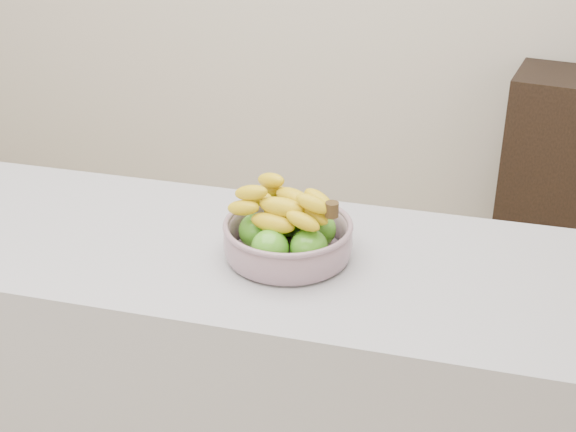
% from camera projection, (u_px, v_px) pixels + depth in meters
% --- Properties ---
extents(counter, '(2.00, 0.60, 0.90)m').
position_uv_depth(counter, '(168.00, 390.00, 2.07)').
color(counter, '#A4A3AB').
rests_on(counter, ground).
extents(cabinet, '(0.51, 0.43, 0.82)m').
position_uv_depth(cabinet, '(560.00, 169.00, 3.42)').
color(cabinet, black).
rests_on(cabinet, ground).
extents(fruit_bowl, '(0.29, 0.29, 0.16)m').
position_uv_depth(fruit_bowl, '(288.00, 234.00, 1.77)').
color(fruit_bowl, '#98A6B7').
rests_on(fruit_bowl, counter).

